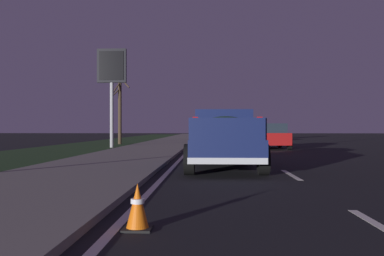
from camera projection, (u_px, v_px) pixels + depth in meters
ground at (243, 147)px, 27.40m from camera, size 144.00×144.00×0.00m
sidewalk_shoulder at (158, 146)px, 27.65m from camera, size 108.00×4.00×0.12m
grass_verge at (85, 147)px, 27.87m from camera, size 108.00×6.00×0.01m
lane_markings at (205, 146)px, 29.56m from camera, size 108.00×3.54×0.01m
pickup_truck at (224, 137)px, 12.94m from camera, size 5.43×2.29×1.87m
sedan_black at (213, 133)px, 40.35m from camera, size 4.43×2.08×1.54m
sedan_red at (270, 136)px, 25.27m from camera, size 4.44×2.08×1.54m
sedan_white at (250, 133)px, 38.21m from camera, size 4.44×2.08×1.54m
gas_price_sign at (112, 74)px, 26.62m from camera, size 0.27×1.90×6.42m
bare_tree_far at (120, 105)px, 32.32m from camera, size 1.77×1.41×6.17m
traffic_cone_near at (138, 207)px, 5.12m from camera, size 0.36×0.36×0.58m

